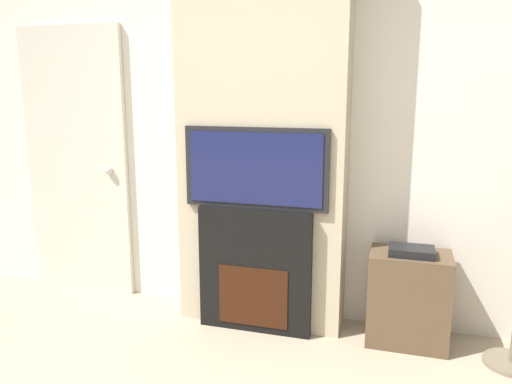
% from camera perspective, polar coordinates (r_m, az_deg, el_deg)
% --- Properties ---
extents(wall_back, '(6.00, 0.06, 2.70)m').
position_cam_1_polar(wall_back, '(3.42, 1.58, 8.02)').
color(wall_back, silver).
rests_on(wall_back, ground_plane).
extents(chimney_breast, '(1.10, 0.30, 2.70)m').
position_cam_1_polar(chimney_breast, '(3.24, 0.76, 7.83)').
color(chimney_breast, '#BCAD8E').
rests_on(chimney_breast, ground_plane).
extents(fireplace, '(0.74, 0.15, 0.83)m').
position_cam_1_polar(fireplace, '(3.30, -0.01, -8.85)').
color(fireplace, black).
rests_on(fireplace, ground_plane).
extents(television, '(0.93, 0.07, 0.51)m').
position_cam_1_polar(television, '(3.13, -0.02, 2.75)').
color(television, black).
rests_on(television, fireplace).
extents(media_stand, '(0.49, 0.33, 0.63)m').
position_cam_1_polar(media_stand, '(3.31, 17.02, -11.40)').
color(media_stand, brown).
rests_on(media_stand, ground_plane).
extents(entry_door, '(0.86, 0.09, 2.03)m').
position_cam_1_polar(entry_door, '(4.07, -19.81, 3.16)').
color(entry_door, beige).
rests_on(entry_door, ground_plane).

